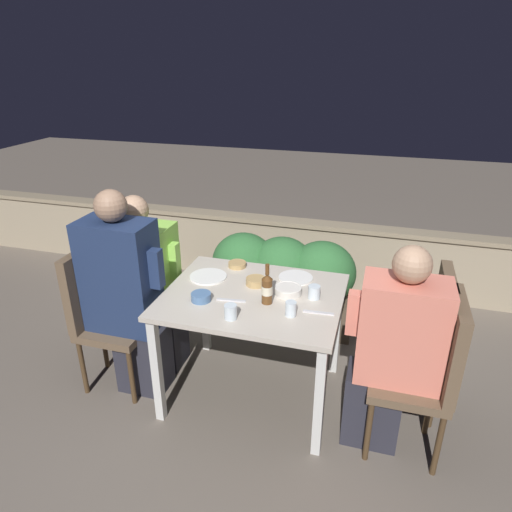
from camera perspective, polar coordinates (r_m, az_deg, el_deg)
name	(u,v)px	position (r m, az deg, el deg)	size (l,w,h in m)	color
ground_plane	(253,392)	(3.13, -0.34, -16.63)	(16.00, 16.00, 0.00)	#665B51
parapet_wall	(302,252)	(4.34, 5.83, 0.51)	(9.00, 0.18, 0.63)	gray
dining_table	(253,307)	(2.76, -0.37, -6.45)	(1.05, 0.85, 0.73)	#BCB2A3
planter_hedge	(282,277)	(3.63, 3.26, -2.69)	(1.15, 0.47, 0.75)	brown
chair_left_near	(101,307)	(3.09, -18.77, -6.03)	(0.42, 0.41, 0.95)	brown
person_navy_jumper	(127,295)	(2.93, -15.84, -4.76)	(0.50, 0.26, 1.34)	#282833
chair_left_far	(121,287)	(3.30, -16.52, -3.76)	(0.42, 0.41, 0.95)	brown
person_green_blouse	(146,284)	(3.17, -13.53, -3.45)	(0.52, 0.26, 1.23)	#282833
chair_right_near	(431,365)	(2.60, 21.08, -12.59)	(0.42, 0.41, 0.95)	brown
person_coral_top	(392,351)	(2.56, 16.65, -11.36)	(0.50, 0.26, 1.21)	#282833
chair_right_far	(423,334)	(2.84, 20.20, -9.15)	(0.42, 0.41, 0.95)	brown
beer_bottle	(267,288)	(2.58, 1.40, -4.07)	(0.06, 0.06, 0.24)	brown
plate_0	(296,278)	(2.90, 4.98, -2.71)	(0.22, 0.22, 0.01)	white
plate_1	(208,276)	(2.92, -5.99, -2.56)	(0.24, 0.24, 0.01)	white
bowl_0	(256,281)	(2.81, -0.03, -3.13)	(0.12, 0.12, 0.05)	tan
bowl_1	(201,296)	(2.65, -6.88, -5.03)	(0.12, 0.12, 0.05)	#4C709E
bowl_2	(288,290)	(2.71, 4.02, -4.25)	(0.16, 0.16, 0.05)	silver
bowl_3	(237,264)	(3.05, -2.36, -1.02)	(0.12, 0.12, 0.03)	tan
glass_cup_0	(231,312)	(2.46, -3.19, -6.97)	(0.07, 0.07, 0.08)	silver
glass_cup_1	(291,309)	(2.49, 4.37, -6.59)	(0.06, 0.06, 0.08)	silver
glass_cup_2	(314,292)	(2.67, 7.28, -4.50)	(0.07, 0.07, 0.08)	silver
fork_0	(318,313)	(2.54, 7.82, -7.03)	(0.17, 0.03, 0.01)	silver
fork_1	(231,300)	(2.64, -3.11, -5.55)	(0.17, 0.04, 0.01)	silver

